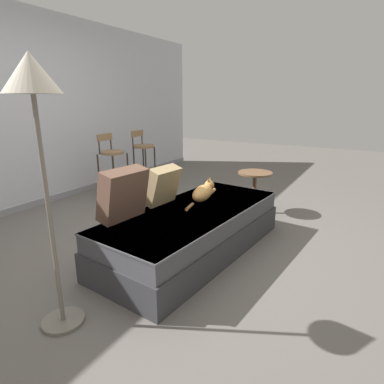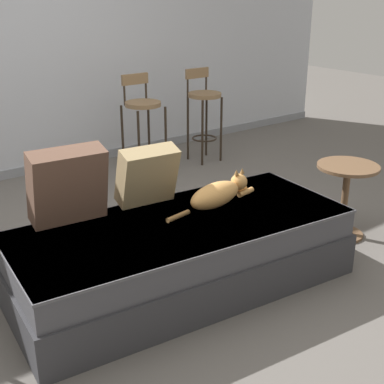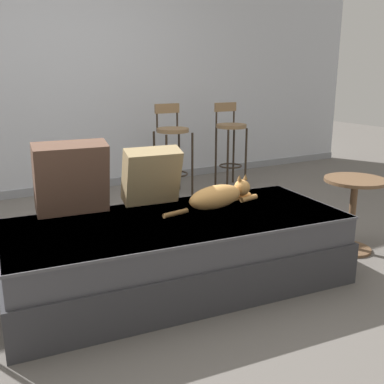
{
  "view_description": "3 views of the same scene",
  "coord_description": "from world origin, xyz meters",
  "px_view_note": "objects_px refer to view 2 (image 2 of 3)",
  "views": [
    {
      "loc": [
        -2.51,
        -1.85,
        1.46
      ],
      "look_at": [
        0.15,
        -0.3,
        0.56
      ],
      "focal_mm": 30.0,
      "sensor_mm": 36.0,
      "label": 1
    },
    {
      "loc": [
        -1.69,
        -2.74,
        1.75
      ],
      "look_at": [
        0.15,
        -0.3,
        0.56
      ],
      "focal_mm": 50.0,
      "sensor_mm": 36.0,
      "label": 2
    },
    {
      "loc": [
        -1.19,
        -2.69,
        1.3
      ],
      "look_at": [
        0.15,
        -0.3,
        0.56
      ],
      "focal_mm": 42.0,
      "sensor_mm": 36.0,
      "label": 3
    }
  ],
  "objects_px": {
    "throw_pillow_middle": "(147,175)",
    "bar_stool_near_window": "(143,118)",
    "bar_stool_by_doorway": "(204,105)",
    "throw_pillow_corner": "(67,185)",
    "couch": "(182,254)",
    "cat": "(218,194)",
    "side_table": "(346,190)"
  },
  "relations": [
    {
      "from": "cat",
      "to": "bar_stool_by_doorway",
      "type": "bearing_deg",
      "value": 54.18
    },
    {
      "from": "throw_pillow_middle",
      "to": "bar_stool_near_window",
      "type": "height_order",
      "value": "bar_stool_near_window"
    },
    {
      "from": "bar_stool_by_doorway",
      "to": "throw_pillow_corner",
      "type": "bearing_deg",
      "value": -145.06
    },
    {
      "from": "throw_pillow_corner",
      "to": "cat",
      "type": "height_order",
      "value": "throw_pillow_corner"
    },
    {
      "from": "throw_pillow_middle",
      "to": "bar_stool_by_doorway",
      "type": "relative_size",
      "value": 0.41
    },
    {
      "from": "throw_pillow_middle",
      "to": "bar_stool_near_window",
      "type": "xyz_separation_m",
      "value": [
        0.96,
        1.59,
        -0.07
      ]
    },
    {
      "from": "cat",
      "to": "throw_pillow_corner",
      "type": "bearing_deg",
      "value": 159.6
    },
    {
      "from": "bar_stool_by_doorway",
      "to": "side_table",
      "type": "xyz_separation_m",
      "value": [
        -0.31,
        -2.07,
        -0.23
      ]
    },
    {
      "from": "throw_pillow_middle",
      "to": "side_table",
      "type": "height_order",
      "value": "throw_pillow_middle"
    },
    {
      "from": "cat",
      "to": "bar_stool_near_window",
      "type": "height_order",
      "value": "bar_stool_near_window"
    },
    {
      "from": "throw_pillow_middle",
      "to": "side_table",
      "type": "bearing_deg",
      "value": -18.76
    },
    {
      "from": "couch",
      "to": "throw_pillow_corner",
      "type": "distance_m",
      "value": 0.8
    },
    {
      "from": "throw_pillow_middle",
      "to": "bar_stool_near_window",
      "type": "relative_size",
      "value": 0.4
    },
    {
      "from": "side_table",
      "to": "throw_pillow_middle",
      "type": "bearing_deg",
      "value": 161.24
    },
    {
      "from": "bar_stool_by_doorway",
      "to": "side_table",
      "type": "bearing_deg",
      "value": -98.57
    },
    {
      "from": "throw_pillow_corner",
      "to": "side_table",
      "type": "bearing_deg",
      "value": -15.31
    },
    {
      "from": "bar_stool_by_doorway",
      "to": "cat",
      "type": "bearing_deg",
      "value": -125.82
    },
    {
      "from": "cat",
      "to": "side_table",
      "type": "xyz_separation_m",
      "value": [
        1.04,
        -0.2,
        -0.16
      ]
    },
    {
      "from": "couch",
      "to": "bar_stool_near_window",
      "type": "relative_size",
      "value": 2.21
    },
    {
      "from": "throw_pillow_middle",
      "to": "cat",
      "type": "relative_size",
      "value": 0.52
    },
    {
      "from": "throw_pillow_middle",
      "to": "bar_stool_by_doorway",
      "type": "bearing_deg",
      "value": 43.14
    },
    {
      "from": "bar_stool_near_window",
      "to": "bar_stool_by_doorway",
      "type": "distance_m",
      "value": 0.74
    },
    {
      "from": "couch",
      "to": "bar_stool_near_window",
      "type": "distance_m",
      "value": 2.18
    },
    {
      "from": "throw_pillow_corner",
      "to": "couch",
      "type": "bearing_deg",
      "value": -36.37
    },
    {
      "from": "couch",
      "to": "cat",
      "type": "xyz_separation_m",
      "value": [
        0.33,
        0.07,
        0.29
      ]
    },
    {
      "from": "bar_stool_by_doorway",
      "to": "side_table",
      "type": "height_order",
      "value": "bar_stool_by_doorway"
    },
    {
      "from": "bar_stool_near_window",
      "to": "side_table",
      "type": "height_order",
      "value": "bar_stool_near_window"
    },
    {
      "from": "cat",
      "to": "side_table",
      "type": "bearing_deg",
      "value": -10.87
    },
    {
      "from": "bar_stool_by_doorway",
      "to": "side_table",
      "type": "distance_m",
      "value": 2.1
    },
    {
      "from": "throw_pillow_middle",
      "to": "bar_stool_by_doorway",
      "type": "height_order",
      "value": "bar_stool_by_doorway"
    },
    {
      "from": "couch",
      "to": "throw_pillow_corner",
      "type": "relative_size",
      "value": 4.65
    },
    {
      "from": "bar_stool_by_doorway",
      "to": "side_table",
      "type": "relative_size",
      "value": 1.72
    }
  ]
}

